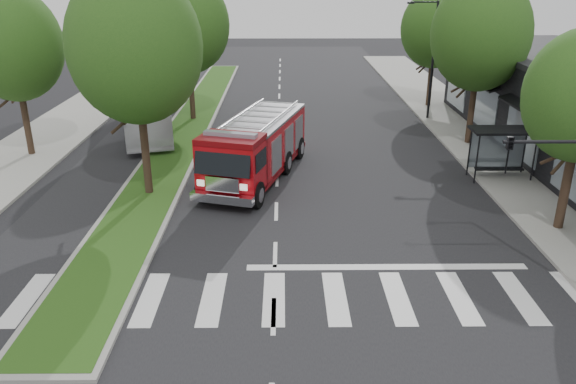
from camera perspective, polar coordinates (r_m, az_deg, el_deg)
ground at (r=21.07m, az=-1.31°, el=-6.36°), size 140.00×140.00×0.00m
sidewalk_right at (r=32.60m, az=21.49°, el=2.60°), size 5.00×80.00×0.15m
sidewalk_left at (r=33.67m, az=-26.62°, el=2.36°), size 5.00×80.00×0.15m
median at (r=38.41m, az=-10.03°, el=6.55°), size 3.00×50.00×0.15m
bus_shelter at (r=29.92m, az=20.92°, el=5.01°), size 3.20×1.60×2.61m
tree_right_mid at (r=34.62m, az=19.00°, el=14.92°), size 5.60×5.60×9.72m
tree_right_far at (r=44.22m, az=14.70°, el=15.76°), size 5.00×5.00×8.73m
tree_median_near at (r=25.57m, az=-15.27°, el=14.02°), size 5.80×5.80×10.16m
tree_median_far at (r=39.25m, az=-10.19°, el=16.39°), size 5.60×5.60×9.72m
tree_left_mid at (r=33.98m, az=-26.17°, el=13.25°), size 5.20×5.20×9.16m
streetlight_right_far at (r=40.24m, az=14.32°, el=13.31°), size 2.11×0.20×8.00m
fire_engine at (r=28.21m, az=-3.28°, el=4.50°), size 5.36×9.91×3.29m
city_bus at (r=37.51m, az=-14.24°, el=8.17°), size 5.29×11.43×3.10m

